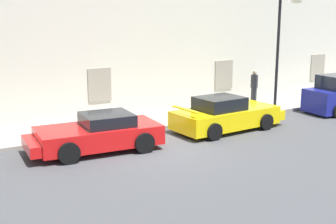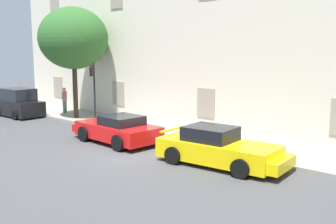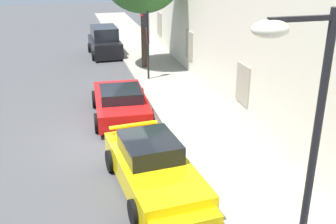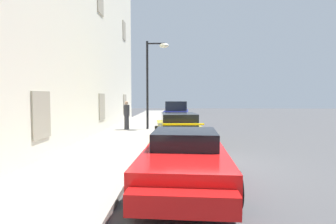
# 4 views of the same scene
# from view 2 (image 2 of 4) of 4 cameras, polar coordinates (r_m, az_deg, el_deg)

# --- Properties ---
(ground_plane) EXTENTS (80.00, 80.00, 0.00)m
(ground_plane) POSITION_cam_2_polar(r_m,az_deg,el_deg) (16.75, -5.31, -5.82)
(ground_plane) COLOR #444447
(sidewalk) EXTENTS (60.00, 3.12, 0.14)m
(sidewalk) POSITION_cam_2_polar(r_m,az_deg,el_deg) (19.37, 2.80, -3.57)
(sidewalk) COLOR gray
(sidewalk) RESTS_ON ground
(building_facade) EXTENTS (34.49, 5.00, 13.10)m
(building_facade) POSITION_cam_2_polar(r_m,az_deg,el_deg) (22.12, 9.39, 14.80)
(building_facade) COLOR beige
(building_facade) RESTS_ON ground
(sportscar_red_lead) EXTENTS (4.73, 2.40, 1.30)m
(sportscar_red_lead) POSITION_cam_2_polar(r_m,az_deg,el_deg) (18.51, -7.67, -2.53)
(sportscar_red_lead) COLOR red
(sportscar_red_lead) RESTS_ON ground
(sportscar_yellow_flank) EXTENTS (5.06, 2.41, 1.43)m
(sportscar_yellow_flank) POSITION_cam_2_polar(r_m,az_deg,el_deg) (14.71, 7.84, -5.44)
(sportscar_yellow_flank) COLOR yellow
(sportscar_yellow_flank) RESTS_ON ground
(hatchback_distant) EXTENTS (3.81, 2.01, 1.85)m
(hatchback_distant) POSITION_cam_2_polar(r_m,az_deg,el_deg) (27.37, -21.06, 1.12)
(hatchback_distant) COLOR black
(hatchback_distant) RESTS_ON ground
(tree_near_kerb) EXTENTS (4.20, 4.20, 6.76)m
(tree_near_kerb) POSITION_cam_2_polar(r_m,az_deg,el_deg) (24.75, -13.68, 10.42)
(tree_near_kerb) COLOR #38281E
(tree_near_kerb) RESTS_ON sidewalk
(traffic_light) EXTENTS (0.22, 0.36, 3.47)m
(traffic_light) POSITION_cam_2_polar(r_m,az_deg,el_deg) (22.80, -10.89, 4.37)
(traffic_light) COLOR black
(traffic_light) RESTS_ON sidewalk
(pedestrian_strolling) EXTENTS (0.46, 0.46, 1.70)m
(pedestrian_strolling) POSITION_cam_2_polar(r_m,az_deg,el_deg) (27.08, -14.90, 1.74)
(pedestrian_strolling) COLOR #4C7F59
(pedestrian_strolling) RESTS_ON sidewalk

